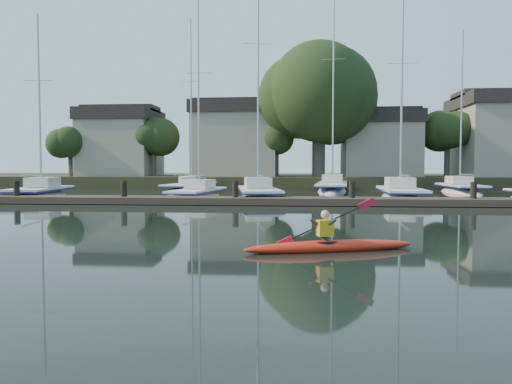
# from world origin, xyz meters

# --- Properties ---
(ground) EXTENTS (160.00, 160.00, 0.00)m
(ground) POSITION_xyz_m (0.00, 0.00, 0.00)
(ground) COLOR black
(ground) RESTS_ON ground
(kayak) EXTENTS (4.19, 1.84, 1.35)m
(kayak) POSITION_xyz_m (1.10, 0.02, 0.16)
(kayak) COLOR #B31F0D
(kayak) RESTS_ON ground
(dock) EXTENTS (34.00, 2.00, 1.80)m
(dock) POSITION_xyz_m (0.00, 14.00, 0.20)
(dock) COLOR #453327
(dock) RESTS_ON ground
(sailboat_0) EXTENTS (3.30, 8.27, 12.76)m
(sailboat_0) POSITION_xyz_m (-15.78, 17.85, -0.21)
(sailboat_0) COLOR white
(sailboat_0) RESTS_ON ground
(sailboat_1) EXTENTS (2.89, 8.28, 13.27)m
(sailboat_1) POSITION_xyz_m (-5.90, 18.34, -0.18)
(sailboat_1) COLOR white
(sailboat_1) RESTS_ON ground
(sailboat_2) EXTENTS (3.85, 9.93, 16.04)m
(sailboat_2) POSITION_xyz_m (-2.16, 18.19, -0.20)
(sailboat_2) COLOR white
(sailboat_2) RESTS_ON ground
(sailboat_3) EXTENTS (2.71, 8.86, 14.13)m
(sailboat_3) POSITION_xyz_m (6.38, 18.80, -0.21)
(sailboat_3) COLOR white
(sailboat_3) RESTS_ON ground
(sailboat_5) EXTENTS (3.56, 9.27, 14.98)m
(sailboat_5) POSITION_xyz_m (-8.41, 27.41, -0.19)
(sailboat_5) COLOR white
(sailboat_5) RESTS_ON ground
(sailboat_6) EXTENTS (3.35, 11.31, 17.72)m
(sailboat_6) POSITION_xyz_m (2.84, 27.77, -0.21)
(sailboat_6) COLOR white
(sailboat_6) RESTS_ON ground
(sailboat_7) EXTENTS (2.25, 8.30, 13.36)m
(sailboat_7) POSITION_xyz_m (12.23, 26.52, -0.20)
(sailboat_7) COLOR white
(sailboat_7) RESTS_ON ground
(shore) EXTENTS (90.00, 25.25, 12.75)m
(shore) POSITION_xyz_m (1.61, 40.29, 3.23)
(shore) COLOR #2C3219
(shore) RESTS_ON ground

